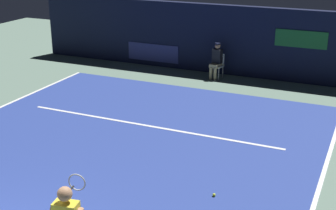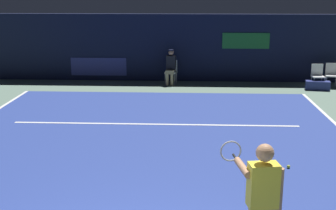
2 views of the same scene
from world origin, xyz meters
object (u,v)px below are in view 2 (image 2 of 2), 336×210
tennis_player (261,200)px  courtside_chair_far (331,74)px  courtside_chair_near (318,75)px  tennis_ball (288,167)px  equipment_bag (318,85)px  line_judge_on_chair (171,66)px

tennis_player → courtside_chair_far: tennis_player is taller
courtside_chair_near → courtside_chair_far: 0.61m
tennis_player → courtside_chair_far: size_ratio=1.97×
tennis_player → tennis_ball: (1.12, 3.38, -0.94)m
tennis_player → equipment_bag: bearing=70.9°
tennis_player → courtside_chair_far: (4.35, 11.26, -0.49)m
line_judge_on_chair → courtside_chair_far: bearing=-2.1°
tennis_player → courtside_chair_near: size_ratio=1.97×
courtside_chair_far → line_judge_on_chair: bearing=177.9°
courtside_chair_near → line_judge_on_chair: bearing=175.3°
line_judge_on_chair → courtside_chair_far: 5.95m
tennis_ball → tennis_player: bearing=-108.4°
line_judge_on_chair → tennis_ball: size_ratio=19.41×
courtside_chair_far → equipment_bag: bearing=-141.1°
line_judge_on_chair → courtside_chair_far: size_ratio=1.50×
tennis_ball → equipment_bag: size_ratio=0.08×
tennis_player → tennis_ball: bearing=71.6°
line_judge_on_chair → equipment_bag: (5.33, -0.72, -0.53)m
line_judge_on_chair → courtside_chair_near: 5.40m
tennis_player → line_judge_on_chair: bearing=97.9°
tennis_player → line_judge_on_chair: (-1.59, 11.48, -0.30)m
tennis_player → line_judge_on_chair: tennis_player is taller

